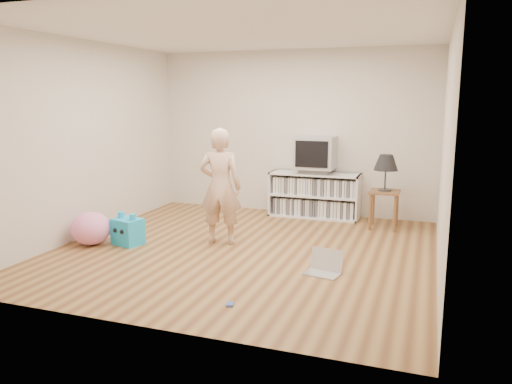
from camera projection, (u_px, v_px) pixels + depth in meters
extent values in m
plane|color=brown|center=(244.00, 250.00, 6.17)|extent=(4.50, 4.50, 0.00)
cube|color=beige|center=(293.00, 133.00, 8.01)|extent=(4.50, 0.02, 2.60)
cube|color=beige|center=(140.00, 170.00, 3.84)|extent=(4.50, 0.02, 2.60)
cube|color=beige|center=(87.00, 140.00, 6.66)|extent=(0.02, 4.50, 2.60)
cube|color=beige|center=(445.00, 151.00, 5.19)|extent=(0.02, 4.50, 2.60)
cube|color=white|center=(243.00, 31.00, 5.68)|extent=(4.50, 4.50, 0.01)
cube|color=white|center=(317.00, 193.00, 8.03)|extent=(1.40, 0.03, 0.70)
cube|color=white|center=(273.00, 192.00, 8.06)|extent=(0.03, 0.45, 0.70)
cube|color=white|center=(358.00, 198.00, 7.61)|extent=(0.03, 0.45, 0.70)
cube|color=white|center=(314.00, 216.00, 7.90)|extent=(1.40, 0.45, 0.03)
cube|color=white|center=(314.00, 195.00, 7.84)|extent=(1.34, 0.45, 0.03)
cube|color=white|center=(315.00, 174.00, 7.77)|extent=(1.40, 0.45, 0.03)
cube|color=silver|center=(314.00, 195.00, 7.84)|extent=(1.26, 0.36, 0.64)
cube|color=gray|center=(315.00, 171.00, 7.76)|extent=(0.45, 0.35, 0.07)
cube|color=#9E9EA3|center=(315.00, 152.00, 7.71)|extent=(0.60, 0.52, 0.50)
cube|color=black|center=(311.00, 154.00, 7.47)|extent=(0.50, 0.01, 0.40)
cylinder|color=brown|center=(370.00, 212.00, 7.05)|extent=(0.04, 0.04, 0.52)
cylinder|color=brown|center=(395.00, 214.00, 6.94)|extent=(0.04, 0.04, 0.52)
cylinder|color=brown|center=(373.00, 207.00, 7.36)|extent=(0.04, 0.04, 0.52)
cylinder|color=brown|center=(397.00, 209.00, 7.25)|extent=(0.04, 0.04, 0.52)
cube|color=brown|center=(385.00, 192.00, 7.10)|extent=(0.42, 0.42, 0.03)
cylinder|color=#333333|center=(385.00, 190.00, 7.09)|extent=(0.18, 0.18, 0.02)
cylinder|color=#333333|center=(385.00, 178.00, 7.06)|extent=(0.02, 0.02, 0.32)
imported|color=beige|center=(220.00, 187.00, 6.32)|extent=(0.59, 0.43, 1.49)
cube|color=silver|center=(322.00, 274.00, 5.30)|extent=(0.40, 0.31, 0.02)
cube|color=silver|center=(327.00, 259.00, 5.39)|extent=(0.37, 0.14, 0.24)
cube|color=black|center=(327.00, 259.00, 5.39)|extent=(0.32, 0.11, 0.19)
cube|color=#4161AE|center=(230.00, 304.00, 4.51)|extent=(0.09, 0.10, 0.02)
cube|color=#17AAE9|center=(128.00, 231.00, 6.38)|extent=(0.42, 0.37, 0.34)
cylinder|color=#17AAE9|center=(121.00, 215.00, 6.40)|extent=(0.08, 0.08, 0.07)
cylinder|color=#17AAE9|center=(133.00, 217.00, 6.28)|extent=(0.08, 0.08, 0.07)
sphere|color=black|center=(115.00, 230.00, 6.29)|extent=(0.06, 0.06, 0.06)
sphere|color=black|center=(122.00, 232.00, 6.22)|extent=(0.06, 0.06, 0.06)
ellipsoid|color=pink|center=(91.00, 228.00, 6.36)|extent=(0.59, 0.59, 0.42)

